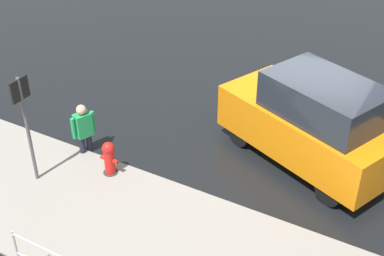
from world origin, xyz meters
name	(u,v)px	position (x,y,z in m)	size (l,w,h in m)	color
ground_plane	(299,145)	(0.00, 0.00, 0.00)	(60.00, 60.00, 0.00)	black
moving_hatchback	(312,121)	(-0.35, 0.51, 1.03)	(4.25, 3.07, 2.06)	orange
fire_hydrant	(109,159)	(3.13, 3.00, 0.40)	(0.42, 0.31, 0.80)	red
pedestrian	(83,126)	(4.08, 2.61, 0.68)	(0.36, 0.54, 1.22)	#1E8C4C
sign_post	(25,116)	(4.35, 3.90, 1.58)	(0.07, 0.44, 2.40)	#4C4C51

